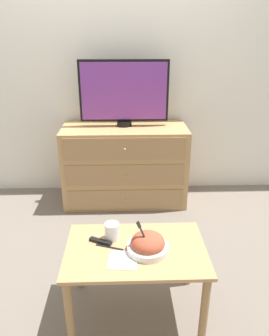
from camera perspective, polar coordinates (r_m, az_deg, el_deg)
The scene contains 10 objects.
ground_plane at distance 3.53m, azimuth -3.57°, elevation -3.32°, with size 12.00×12.00×0.00m, color #70665B.
wall_back at distance 3.21m, azimuth -4.15°, elevation 18.23°, with size 12.00×0.05×2.60m.
dresser at distance 3.12m, azimuth -1.68°, elevation 0.56°, with size 1.14×0.51×0.74m.
tv at distance 2.99m, azimuth -1.85°, elevation 13.03°, with size 0.80×0.14×0.59m.
coffee_table at distance 1.90m, azimuth 0.22°, elevation -15.68°, with size 0.78×0.51×0.45m.
takeout_bowl at distance 1.82m, azimuth 2.33°, elevation -13.15°, with size 0.23×0.23×0.18m.
drink_cup at distance 1.91m, azimuth -3.95°, elevation -11.14°, with size 0.08×0.08×0.10m.
napkin at distance 1.78m, azimuth -2.03°, elevation -15.75°, with size 0.16×0.16×0.00m.
knife at distance 1.87m, azimuth -4.35°, elevation -13.59°, with size 0.16×0.06×0.01m.
remote_control at distance 1.90m, azimuth -5.95°, elevation -12.60°, with size 0.13×0.09×0.02m.
Camera 1 is at (0.11, -3.17, 1.56)m, focal length 35.00 mm.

